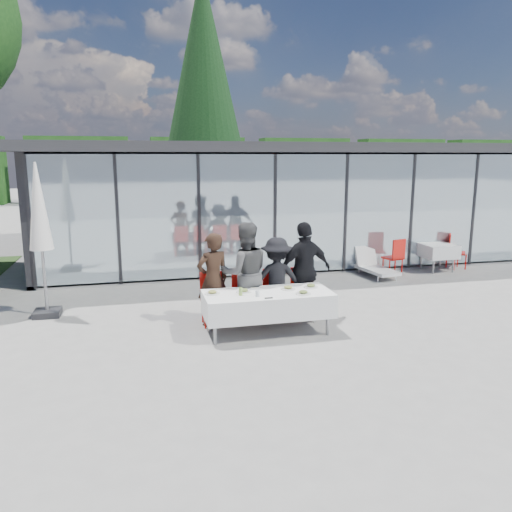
{
  "coord_description": "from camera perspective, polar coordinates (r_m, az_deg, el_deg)",
  "views": [
    {
      "loc": [
        -2.42,
        -8.23,
        3.1
      ],
      "look_at": [
        -0.15,
        1.2,
        1.16
      ],
      "focal_mm": 35.0,
      "sensor_mm": 36.0,
      "label": 1
    }
  ],
  "objects": [
    {
      "name": "ground",
      "position": [
        9.12,
        2.68,
        -8.56
      ],
      "size": [
        90.0,
        90.0,
        0.0
      ],
      "primitive_type": "plane",
      "color": "gray",
      "rests_on": "ground"
    },
    {
      "name": "pavilion",
      "position": [
        17.01,
        1.57,
        8.11
      ],
      "size": [
        14.8,
        8.8,
        3.44
      ],
      "color": "gray",
      "rests_on": "ground"
    },
    {
      "name": "treeline",
      "position": [
        36.24,
        -13.06,
        9.62
      ],
      "size": [
        62.5,
        2.0,
        4.4
      ],
      "color": "#143912",
      "rests_on": "ground"
    },
    {
      "name": "dining_table",
      "position": [
        8.86,
        1.35,
        -5.49
      ],
      "size": [
        2.26,
        0.96,
        0.75
      ],
      "color": "white",
      "rests_on": "ground"
    },
    {
      "name": "diner_a",
      "position": [
        9.23,
        -4.94,
        -2.7
      ],
      "size": [
        0.79,
        0.79,
        1.74
      ],
      "primitive_type": "imported",
      "rotation": [
        0.0,
        0.0,
        3.44
      ],
      "color": "#322016",
      "rests_on": "ground"
    },
    {
      "name": "diner_chair_a",
      "position": [
        9.4,
        -4.99,
        -4.54
      ],
      "size": [
        0.44,
        0.44,
        0.97
      ],
      "color": "red",
      "rests_on": "ground"
    },
    {
      "name": "diner_b",
      "position": [
        9.31,
        -1.24,
        -1.97
      ],
      "size": [
        0.96,
        0.96,
        1.92
      ],
      "primitive_type": "imported",
      "rotation": [
        0.0,
        0.0,
        3.11
      ],
      "color": "#525252",
      "rests_on": "ground"
    },
    {
      "name": "diner_chair_b",
      "position": [
        9.5,
        -1.35,
        -4.32
      ],
      "size": [
        0.44,
        0.44,
        0.97
      ],
      "color": "red",
      "rests_on": "ground"
    },
    {
      "name": "diner_c",
      "position": [
        9.5,
        2.35,
        -2.68
      ],
      "size": [
        1.17,
        1.17,
        1.61
      ],
      "primitive_type": "imported",
      "rotation": [
        0.0,
        0.0,
        3.0
      ],
      "color": "black",
      "rests_on": "ground"
    },
    {
      "name": "diner_chair_c",
      "position": [
        9.64,
        2.19,
        -4.09
      ],
      "size": [
        0.44,
        0.44,
        0.97
      ],
      "color": "red",
      "rests_on": "ground"
    },
    {
      "name": "diner_d",
      "position": [
        9.63,
        5.59,
        -1.67
      ],
      "size": [
        1.29,
        1.29,
        1.89
      ],
      "primitive_type": "imported",
      "rotation": [
        0.0,
        0.0,
        3.33
      ],
      "color": "black",
      "rests_on": "ground"
    },
    {
      "name": "diner_chair_d",
      "position": [
        9.81,
        5.37,
        -3.87
      ],
      "size": [
        0.44,
        0.44,
        0.97
      ],
      "color": "red",
      "rests_on": "ground"
    },
    {
      "name": "plate_a",
      "position": [
        8.72,
        -5.01,
        -4.19
      ],
      "size": [
        0.27,
        0.27,
        0.07
      ],
      "color": "white",
      "rests_on": "dining_table"
    },
    {
      "name": "plate_b",
      "position": [
        8.79,
        -1.39,
        -4.02
      ],
      "size": [
        0.27,
        0.27,
        0.07
      ],
      "color": "white",
      "rests_on": "dining_table"
    },
    {
      "name": "plate_c",
      "position": [
        9.0,
        3.68,
        -3.67
      ],
      "size": [
        0.27,
        0.27,
        0.07
      ],
      "color": "white",
      "rests_on": "dining_table"
    },
    {
      "name": "plate_d",
      "position": [
        9.17,
        6.29,
        -3.44
      ],
      "size": [
        0.27,
        0.27,
        0.07
      ],
      "color": "white",
      "rests_on": "dining_table"
    },
    {
      "name": "plate_extra",
      "position": [
        8.72,
        5.43,
        -4.2
      ],
      "size": [
        0.27,
        0.27,
        0.07
      ],
      "color": "white",
      "rests_on": "dining_table"
    },
    {
      "name": "juice_bottle",
      "position": [
        8.59,
        -1.78,
        -4.09
      ],
      "size": [
        0.06,
        0.06,
        0.14
      ],
      "primitive_type": "cylinder",
      "color": "#86AD48",
      "rests_on": "dining_table"
    },
    {
      "name": "drinking_glasses",
      "position": [
        8.53,
        0.15,
        -4.32
      ],
      "size": [
        0.07,
        0.07,
        0.1
      ],
      "color": "silver",
      "rests_on": "dining_table"
    },
    {
      "name": "folded_eyeglasses",
      "position": [
        8.43,
        1.47,
        -4.81
      ],
      "size": [
        0.14,
        0.03,
        0.01
      ],
      "primitive_type": "cube",
      "color": "black",
      "rests_on": "dining_table"
    },
    {
      "name": "spare_table_right",
      "position": [
        14.55,
        20.06,
        0.56
      ],
      "size": [
        0.86,
        0.86,
        0.74
      ],
      "color": "white",
      "rests_on": "ground"
    },
    {
      "name": "spare_chair_a",
      "position": [
        15.01,
        21.64,
        0.69
      ],
      "size": [
        0.61,
        0.61,
        0.97
      ],
      "color": "red",
      "rests_on": "ground"
    },
    {
      "name": "spare_chair_b",
      "position": [
        13.66,
        15.65,
        0.09
      ],
      "size": [
        0.55,
        0.55,
        0.97
      ],
      "color": "red",
      "rests_on": "ground"
    },
    {
      "name": "market_umbrella",
      "position": [
        10.38,
        -23.53,
        4.14
      ],
      "size": [
        0.5,
        0.5,
        3.0
      ],
      "color": "black",
      "rests_on": "ground"
    },
    {
      "name": "lounger",
      "position": [
        13.55,
        13.28,
        -1.09
      ],
      "size": [
        0.77,
        1.4,
        0.72
      ],
      "color": "silver",
      "rests_on": "ground"
    },
    {
      "name": "conifer_tree",
      "position": [
        21.62,
        -5.99,
        18.94
      ],
      "size": [
        4.0,
        4.0,
        10.5
      ],
      "color": "#382316",
      "rests_on": "ground"
    }
  ]
}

